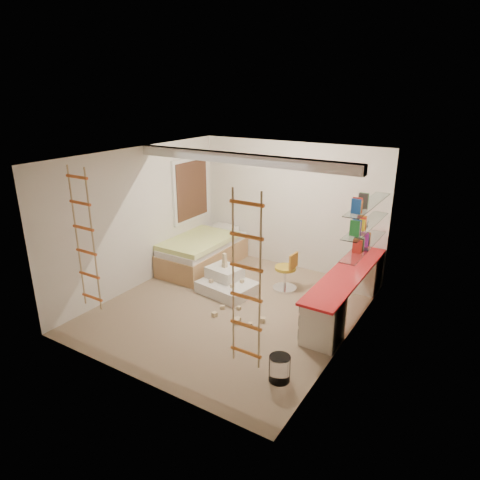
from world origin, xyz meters
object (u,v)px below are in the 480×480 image
Objects in this scene: desk at (346,291)px; bed at (203,252)px; play_platform at (227,283)px; swivel_chair at (286,276)px.

desk is 1.40× the size of bed.
play_platform is at bearing -170.02° from desk.
bed is 1.86× the size of play_platform.
swivel_chair is at bearing 167.58° from desk.
swivel_chair reaches higher than desk.
bed is 2.65× the size of swivel_chair.
bed is 1.98m from swivel_chair.
desk is 3.71× the size of swivel_chair.
swivel_chair is at bearing -2.75° from bed.
swivel_chair is (-1.22, 0.27, -0.13)m from desk.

